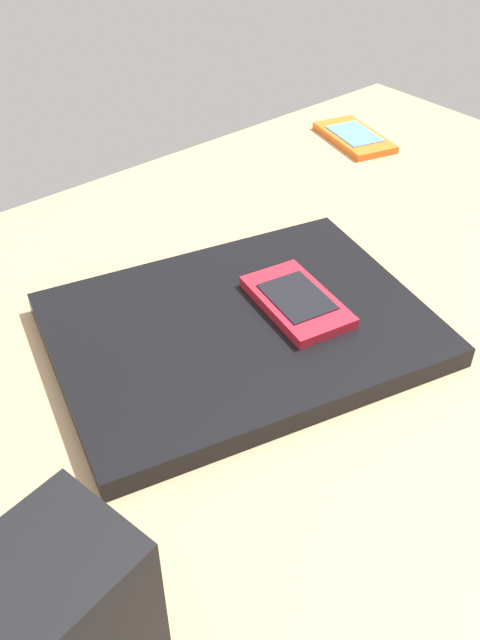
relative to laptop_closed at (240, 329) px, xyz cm
name	(u,v)px	position (x,y,z in cm)	size (l,w,h in cm)	color
desk_surface	(263,396)	(2.18, 5.64, -2.49)	(120.00, 80.00, 3.00)	tan
laptop_closed	(240,329)	(0.00, 0.00, 0.00)	(31.89, 23.54, 1.99)	black
cell_phone_on_laptop	(297,301)	(-5.16, 1.68, 1.51)	(7.81, 11.30, 1.10)	red
cell_phone_on_desk	(354,137)	(-38.49, -21.78, -0.49)	(9.15, 13.11, 1.08)	orange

